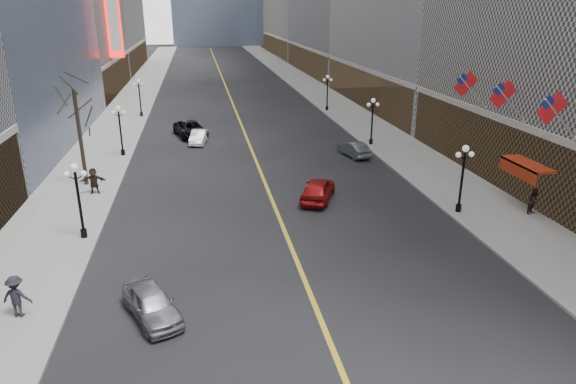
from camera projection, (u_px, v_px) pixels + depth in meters
name	position (u px, v px, depth m)	size (l,w,h in m)	color
sidewalk_east	(335.00, 105.00, 71.38)	(6.00, 230.00, 0.15)	gray
sidewalk_west	(127.00, 111.00, 66.87)	(6.00, 230.00, 0.15)	gray
lane_line	(230.00, 96.00, 78.41)	(0.25, 200.00, 0.02)	gold
streetlamp_east_1	(463.00, 172.00, 33.00)	(1.26, 0.44, 4.52)	black
streetlamp_east_2	(372.00, 116.00, 49.68)	(1.26, 0.44, 4.52)	black
streetlamp_east_3	(327.00, 89.00, 66.35)	(1.26, 0.44, 4.52)	black
streetlamp_west_1	(78.00, 193.00, 29.20)	(1.26, 0.44, 4.52)	black
streetlamp_west_2	(120.00, 125.00, 45.88)	(1.26, 0.44, 4.52)	black
streetlamp_west_3	(139.00, 94.00, 62.55)	(1.26, 0.44, 4.52)	black
flag_3	(554.00, 111.00, 29.29)	(2.87, 0.12, 2.87)	#B2B2B7
flag_4	(505.00, 97.00, 33.93)	(2.87, 0.12, 2.87)	#B2B2B7
flag_5	(468.00, 86.00, 38.56)	(2.87, 0.12, 2.87)	#B2B2B7
awning_c	(524.00, 166.00, 33.63)	(1.40, 4.00, 0.93)	maroon
theatre_marquee	(113.00, 14.00, 71.77)	(2.00, 0.55, 12.00)	red
tree_west_far	(76.00, 105.00, 37.06)	(3.60, 3.60, 7.92)	#2D231C
car_nb_near	(152.00, 304.00, 22.36)	(1.68, 4.16, 1.42)	gray
car_nb_mid	(199.00, 137.00, 51.25)	(1.38, 3.96, 1.31)	white
car_nb_far	(191.00, 129.00, 53.85)	(2.66, 5.76, 1.60)	black
car_sb_mid	(318.00, 189.00, 36.06)	(1.91, 4.75, 1.62)	maroon
car_sb_far	(354.00, 149.00, 46.80)	(1.43, 4.11, 1.36)	#54595D
ped_east_walk	(534.00, 201.00, 33.29)	(0.84, 0.46, 1.73)	black
ped_west_walk	(16.00, 296.00, 22.14)	(1.25, 0.52, 1.94)	black
ped_west_far	(94.00, 181.00, 36.93)	(1.76, 0.50, 1.89)	black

